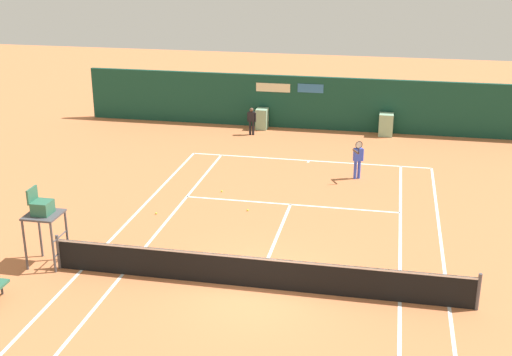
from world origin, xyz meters
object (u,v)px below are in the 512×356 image
object	(u,v)px
umpire_chair	(43,214)
tennis_ball_by_sideline	(156,213)
player_on_baseline	(358,157)
tennis_ball_near_service_line	(248,210)
ball_kid_left_post	(252,119)
tennis_ball_mid_court	(222,191)

from	to	relation	value
umpire_chair	tennis_ball_by_sideline	bearing A→B (deg)	156.50
umpire_chair	tennis_ball_by_sideline	distance (m)	5.02
player_on_baseline	tennis_ball_near_service_line	distance (m)	5.69
umpire_chair	player_on_baseline	world-z (taller)	umpire_chair
ball_kid_left_post	tennis_ball_mid_court	distance (m)	8.14
player_on_baseline	tennis_ball_mid_court	xyz separation A→B (m)	(-5.05, -2.59, -0.89)
ball_kid_left_post	tennis_ball_near_service_line	world-z (taller)	ball_kid_left_post
player_on_baseline	ball_kid_left_post	xyz separation A→B (m)	(-5.57, 5.50, -0.13)
tennis_ball_by_sideline	tennis_ball_mid_court	distance (m)	3.16
tennis_ball_mid_court	ball_kid_left_post	bearing A→B (deg)	93.66
tennis_ball_by_sideline	tennis_ball_mid_court	world-z (taller)	same
player_on_baseline	tennis_ball_mid_court	distance (m)	5.75
umpire_chair	tennis_ball_mid_court	distance (m)	8.05
umpire_chair	player_on_baseline	bearing A→B (deg)	137.76
ball_kid_left_post	tennis_ball_by_sideline	distance (m)	10.82
umpire_chair	ball_kid_left_post	bearing A→B (deg)	168.29
player_on_baseline	tennis_ball_near_service_line	bearing A→B (deg)	22.50
tennis_ball_by_sideline	tennis_ball_near_service_line	size ratio (longest dim) A/B	1.00
player_on_baseline	ball_kid_left_post	bearing A→B (deg)	-71.57
umpire_chair	tennis_ball_near_service_line	bearing A→B (deg)	136.47
player_on_baseline	tennis_ball_mid_court	world-z (taller)	player_on_baseline
ball_kid_left_post	player_on_baseline	bearing A→B (deg)	139.32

